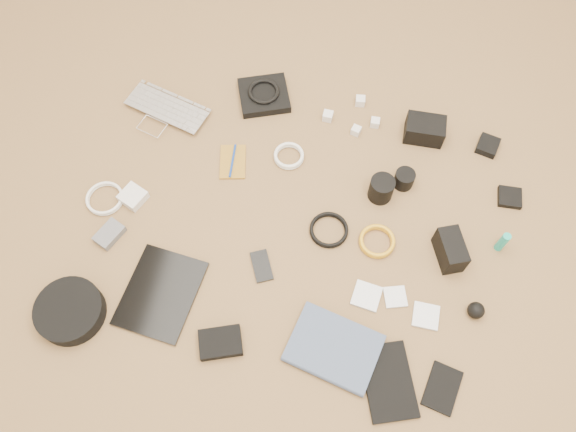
% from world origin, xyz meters
% --- Properties ---
extents(laptop, '(0.34, 0.28, 0.02)m').
position_xyz_m(laptop, '(-0.52, 0.34, 0.01)').
color(laptop, silver).
rests_on(laptop, ground).
extents(headphone_pouch, '(0.22, 0.21, 0.03)m').
position_xyz_m(headphone_pouch, '(-0.18, 0.49, 0.02)').
color(headphone_pouch, black).
rests_on(headphone_pouch, ground).
extents(headphones, '(0.13, 0.13, 0.01)m').
position_xyz_m(headphones, '(-0.18, 0.49, 0.04)').
color(headphones, black).
rests_on(headphones, headphone_pouch).
extents(charger_a, '(0.04, 0.04, 0.03)m').
position_xyz_m(charger_a, '(0.05, 0.44, 0.02)').
color(charger_a, silver).
rests_on(charger_a, ground).
extents(charger_b, '(0.04, 0.04, 0.03)m').
position_xyz_m(charger_b, '(0.16, 0.53, 0.02)').
color(charger_b, silver).
rests_on(charger_b, ground).
extents(charger_c, '(0.03, 0.03, 0.03)m').
position_xyz_m(charger_c, '(0.22, 0.45, 0.01)').
color(charger_c, silver).
rests_on(charger_c, ground).
extents(charger_d, '(0.04, 0.04, 0.03)m').
position_xyz_m(charger_d, '(0.16, 0.40, 0.01)').
color(charger_d, silver).
rests_on(charger_d, ground).
extents(dslr_camera, '(0.13, 0.09, 0.08)m').
position_xyz_m(dslr_camera, '(0.39, 0.43, 0.04)').
color(dslr_camera, black).
rests_on(dslr_camera, ground).
extents(lens_pouch, '(0.08, 0.09, 0.03)m').
position_xyz_m(lens_pouch, '(0.61, 0.42, 0.01)').
color(lens_pouch, black).
rests_on(lens_pouch, ground).
extents(notebook_olive, '(0.11, 0.15, 0.01)m').
position_xyz_m(notebook_olive, '(-0.23, 0.21, 0.00)').
color(notebook_olive, olive).
rests_on(notebook_olive, ground).
extents(pen_blue, '(0.02, 0.13, 0.01)m').
position_xyz_m(pen_blue, '(-0.23, 0.21, 0.01)').
color(pen_blue, '#123698').
rests_on(pen_blue, notebook_olive).
extents(cable_white_a, '(0.11, 0.11, 0.01)m').
position_xyz_m(cable_white_a, '(-0.05, 0.26, 0.01)').
color(cable_white_a, white).
rests_on(cable_white_a, ground).
extents(lens_a, '(0.10, 0.10, 0.08)m').
position_xyz_m(lens_a, '(0.27, 0.17, 0.04)').
color(lens_a, black).
rests_on(lens_a, ground).
extents(lens_b, '(0.07, 0.07, 0.06)m').
position_xyz_m(lens_b, '(0.34, 0.23, 0.03)').
color(lens_b, black).
rests_on(lens_b, ground).
extents(card_reader, '(0.07, 0.07, 0.02)m').
position_xyz_m(card_reader, '(0.69, 0.24, 0.01)').
color(card_reader, black).
rests_on(card_reader, ground).
extents(power_brick, '(0.10, 0.10, 0.03)m').
position_xyz_m(power_brick, '(-0.52, 0.01, 0.02)').
color(power_brick, silver).
rests_on(power_brick, ground).
extents(cable_white_b, '(0.14, 0.14, 0.01)m').
position_xyz_m(cable_white_b, '(-0.61, -0.01, 0.01)').
color(cable_white_b, white).
rests_on(cable_white_b, ground).
extents(cable_black, '(0.13, 0.13, 0.01)m').
position_xyz_m(cable_black, '(0.12, 0.01, 0.01)').
color(cable_black, black).
rests_on(cable_black, ground).
extents(cable_yellow, '(0.14, 0.14, 0.01)m').
position_xyz_m(cable_yellow, '(0.28, -0.00, 0.01)').
color(cable_yellow, gold).
rests_on(cable_yellow, ground).
extents(flash, '(0.11, 0.14, 0.09)m').
position_xyz_m(flash, '(0.50, -0.00, 0.05)').
color(flash, black).
rests_on(flash, ground).
extents(lens_cleaner, '(0.03, 0.03, 0.09)m').
position_xyz_m(lens_cleaner, '(0.65, 0.05, 0.04)').
color(lens_cleaner, '#19A691').
rests_on(lens_cleaner, ground).
extents(battery_charger, '(0.09, 0.11, 0.03)m').
position_xyz_m(battery_charger, '(-0.55, -0.13, 0.01)').
color(battery_charger, '#5B5B60').
rests_on(battery_charger, ground).
extents(tablet, '(0.24, 0.29, 0.01)m').
position_xyz_m(tablet, '(-0.34, -0.29, 0.01)').
color(tablet, black).
rests_on(tablet, ground).
extents(phone, '(0.09, 0.12, 0.01)m').
position_xyz_m(phone, '(-0.06, -0.15, 0.00)').
color(phone, black).
rests_on(phone, ground).
extents(filter_case_left, '(0.09, 0.09, 0.01)m').
position_xyz_m(filter_case_left, '(0.27, -0.18, 0.01)').
color(filter_case_left, silver).
rests_on(filter_case_left, ground).
extents(filter_case_mid, '(0.08, 0.08, 0.01)m').
position_xyz_m(filter_case_mid, '(0.35, -0.17, 0.00)').
color(filter_case_mid, silver).
rests_on(filter_case_mid, ground).
extents(filter_case_right, '(0.08, 0.08, 0.01)m').
position_xyz_m(filter_case_right, '(0.45, -0.21, 0.01)').
color(filter_case_right, silver).
rests_on(filter_case_right, ground).
extents(air_blower, '(0.06, 0.06, 0.05)m').
position_xyz_m(air_blower, '(0.59, -0.17, 0.03)').
color(air_blower, black).
rests_on(air_blower, ground).
extents(headphone_case, '(0.25, 0.25, 0.05)m').
position_xyz_m(headphone_case, '(-0.58, -0.39, 0.03)').
color(headphone_case, black).
rests_on(headphone_case, ground).
extents(drive_case, '(0.14, 0.12, 0.03)m').
position_xyz_m(drive_case, '(-0.13, -0.40, 0.02)').
color(drive_case, black).
rests_on(drive_case, ground).
extents(paperback, '(0.29, 0.24, 0.02)m').
position_xyz_m(paperback, '(0.17, -0.45, 0.01)').
color(paperback, '#3E4C69').
rests_on(paperback, ground).
extents(notebook_black_a, '(0.19, 0.24, 0.02)m').
position_xyz_m(notebook_black_a, '(0.36, -0.42, 0.01)').
color(notebook_black_a, black).
rests_on(notebook_black_a, ground).
extents(notebook_black_b, '(0.11, 0.15, 0.01)m').
position_xyz_m(notebook_black_b, '(0.51, -0.41, 0.01)').
color(notebook_black_b, black).
rests_on(notebook_black_b, ground).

